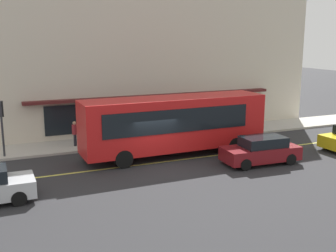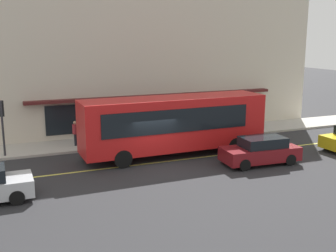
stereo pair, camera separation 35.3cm
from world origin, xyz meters
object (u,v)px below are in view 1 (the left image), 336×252
Objects in this scene: bus at (175,123)px; car_maroon at (261,150)px; traffic_light at (1,115)px; pedestrian_mid_block at (123,126)px; pedestrian_near_storefront at (75,131)px.

bus reaches higher than car_maroon.
bus is 3.49× the size of traffic_light.
pedestrian_near_storefront is at bearing -179.67° from pedestrian_mid_block.
traffic_light is 1.84× the size of pedestrian_mid_block.
car_maroon is at bearing -39.28° from pedestrian_near_storefront.
traffic_light is 14.88m from car_maroon.
bus is at bearing 138.03° from car_maroon.
traffic_light is 7.53m from pedestrian_mid_block.
traffic_light reaches higher than car_maroon.
traffic_light is 4.50m from pedestrian_near_storefront.
traffic_light is at bearing -175.45° from pedestrian_mid_block.
bus is at bearing -37.20° from pedestrian_near_storefront.
traffic_light is at bearing -172.33° from pedestrian_near_storefront.
car_maroon is 2.76× the size of pedestrian_near_storefront.
traffic_light reaches higher than pedestrian_near_storefront.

